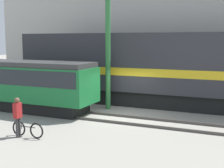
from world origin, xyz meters
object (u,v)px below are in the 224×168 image
(bicycle, at_px, (28,129))
(utility_pole_left, at_px, (108,44))
(streetcar, at_px, (23,82))
(person, at_px, (18,113))
(freight_locomotive, at_px, (149,68))

(bicycle, bearing_deg, utility_pole_left, 82.28)
(bicycle, distance_m, utility_pole_left, 7.69)
(streetcar, height_order, person, streetcar)
(person, bearing_deg, bicycle, 20.62)
(streetcar, height_order, utility_pole_left, utility_pole_left)
(person, height_order, utility_pole_left, utility_pole_left)
(streetcar, bearing_deg, bicycle, -49.00)
(person, bearing_deg, utility_pole_left, 79.22)
(freight_locomotive, relative_size, bicycle, 10.74)
(streetcar, xyz_separation_m, bicycle, (3.83, -4.41, -1.37))
(freight_locomotive, distance_m, person, 9.79)
(freight_locomotive, height_order, person, freight_locomotive)
(bicycle, bearing_deg, freight_locomotive, 72.31)
(streetcar, relative_size, bicycle, 5.60)
(freight_locomotive, bearing_deg, bicycle, -107.69)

